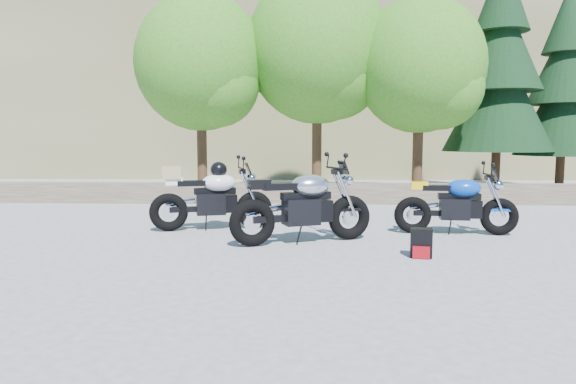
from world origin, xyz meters
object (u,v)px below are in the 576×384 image
at_px(silver_bike, 303,207).
at_px(backpack, 421,243).
at_px(white_bike, 211,197).
at_px(blue_bike, 457,205).

height_order(silver_bike, backpack, silver_bike).
bearing_deg(silver_bike, white_bike, 124.50).
relative_size(silver_bike, blue_bike, 1.09).
distance_m(blue_bike, backpack, 2.04).
relative_size(white_bike, blue_bike, 1.05).
bearing_deg(backpack, blue_bike, 72.20).
bearing_deg(silver_bike, backpack, -51.14).
bearing_deg(white_bike, backpack, -47.40).
height_order(silver_bike, white_bike, white_bike).
relative_size(blue_bike, backpack, 5.17).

